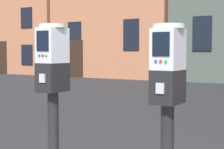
# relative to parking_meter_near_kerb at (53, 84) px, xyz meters

# --- Properties ---
(parking_meter_near_kerb) EXTENTS (0.22, 0.25, 1.54)m
(parking_meter_near_kerb) POSITION_rel_parking_meter_near_kerb_xyz_m (0.00, 0.00, 0.00)
(parking_meter_near_kerb) COLOR black
(parking_meter_near_kerb) RESTS_ON sidewalk_slab
(parking_meter_twin_adjacent) EXTENTS (0.22, 0.25, 1.51)m
(parking_meter_twin_adjacent) POSITION_rel_parking_meter_near_kerb_xyz_m (1.01, -0.00, -0.03)
(parking_meter_twin_adjacent) COLOR black
(parking_meter_twin_adjacent) RESTS_ON sidewalk_slab
(townhouse_grey_stucco) EXTENTS (6.45, 5.21, 9.04)m
(townhouse_grey_stucco) POSITION_rel_parking_meter_near_kerb_xyz_m (-16.36, 17.30, 3.32)
(townhouse_grey_stucco) COLOR #B7704C
(townhouse_grey_stucco) RESTS_ON ground_plane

